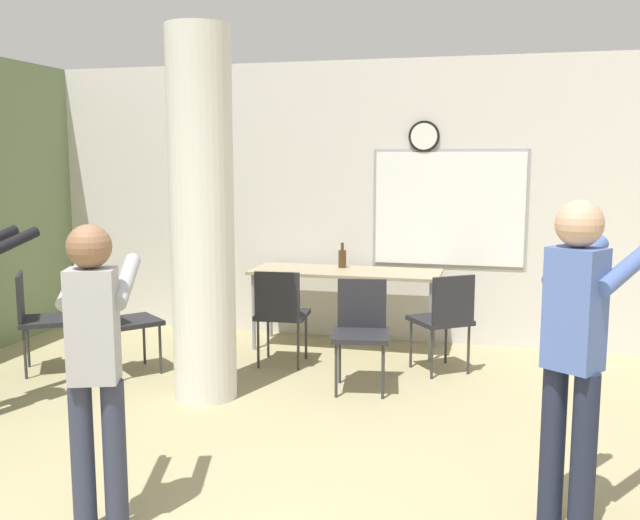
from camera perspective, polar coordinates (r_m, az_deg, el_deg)
wall_back at (r=7.24m, az=4.48°, el=4.64°), size 8.00×0.15×2.80m
support_pillar at (r=5.43m, az=-9.43°, el=3.39°), size 0.48×0.48×2.80m
folding_table at (r=6.86m, az=2.05°, el=-1.26°), size 1.82×0.64×0.77m
bottle_on_table at (r=7.01m, az=1.79°, el=0.15°), size 0.08×0.08×0.25m
chair_near_pillar at (r=6.31m, az=-15.50°, el=-4.32°), size 0.62×0.62×0.87m
chair_table_right at (r=6.20m, az=9.93°, el=-4.37°), size 0.62×0.62×0.87m
chair_by_left_wall at (r=6.60m, az=-21.63°, el=-4.05°), size 0.61×0.61×0.87m
chair_table_left at (r=6.33m, az=-3.17°, el=-4.00°), size 0.47×0.47×0.87m
chair_table_front at (r=5.72m, az=3.31°, el=-5.31°), size 0.50×0.50×0.87m
person_playing_front at (r=3.63m, az=-17.54°, el=-7.20°), size 0.48×0.61×1.54m
person_playing_side at (r=3.67m, az=19.82°, el=-6.06°), size 0.59×0.68×1.65m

